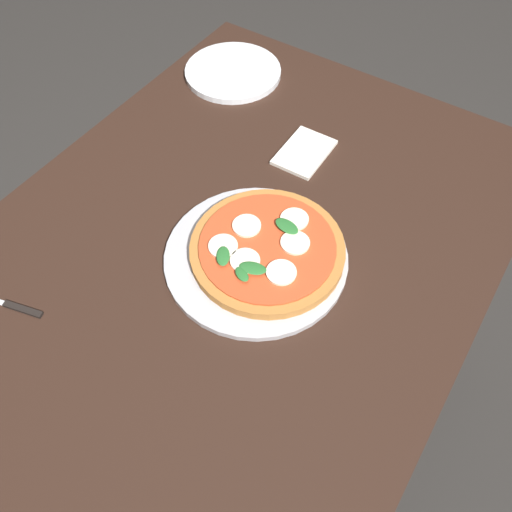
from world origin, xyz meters
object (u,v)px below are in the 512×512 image
(dining_table, at_px, (227,288))
(serving_tray, at_px, (256,257))
(napkin, at_px, (304,152))
(knife, at_px, (9,305))
(pizza, at_px, (267,249))
(plate_white, at_px, (233,72))

(dining_table, distance_m, serving_tray, 0.14)
(napkin, distance_m, knife, 0.63)
(dining_table, relative_size, knife, 7.35)
(pizza, relative_size, plate_white, 1.20)
(serving_tray, bearing_deg, pizza, -40.25)
(plate_white, xyz_separation_m, knife, (-0.73, -0.05, -0.00))
(dining_table, relative_size, plate_white, 5.47)
(serving_tray, xyz_separation_m, knife, (-0.31, 0.29, -0.00))
(napkin, bearing_deg, plate_white, 63.03)
(napkin, bearing_deg, pizza, -163.68)
(pizza, xyz_separation_m, plate_white, (0.41, 0.36, -0.02))
(plate_white, bearing_deg, pizza, -138.82)
(plate_white, bearing_deg, knife, -176.07)
(dining_table, xyz_separation_m, knife, (-0.29, 0.24, 0.12))
(serving_tray, bearing_deg, dining_table, 110.82)
(serving_tray, height_order, knife, serving_tray)
(plate_white, height_order, napkin, plate_white)
(serving_tray, bearing_deg, plate_white, 39.08)
(serving_tray, height_order, pizza, pizza)
(dining_table, bearing_deg, knife, 140.19)
(napkin, height_order, knife, napkin)
(serving_tray, distance_m, knife, 0.43)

